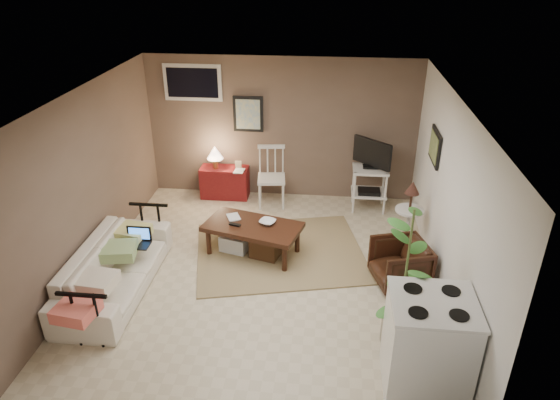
# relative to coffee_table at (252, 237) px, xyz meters

# --- Properties ---
(floor) EXTENTS (5.00, 5.00, 0.00)m
(floor) POSITION_rel_coffee_table_xyz_m (0.21, -0.52, -0.28)
(floor) COLOR #C1B293
(floor) RESTS_ON ground
(art_back) EXTENTS (0.50, 0.03, 0.60)m
(art_back) POSITION_rel_coffee_table_xyz_m (-0.34, 1.96, 1.17)
(art_back) COLOR black
(art_right) EXTENTS (0.03, 0.60, 0.45)m
(art_right) POSITION_rel_coffee_table_xyz_m (2.43, 0.53, 1.24)
(art_right) COLOR black
(window) EXTENTS (0.96, 0.03, 0.60)m
(window) POSITION_rel_coffee_table_xyz_m (-1.24, 1.96, 1.67)
(window) COLOR silver
(rug) EXTENTS (2.70, 2.35, 0.02)m
(rug) POSITION_rel_coffee_table_xyz_m (0.38, 0.06, -0.27)
(rug) COLOR #978158
(rug) RESTS_ON floor
(coffee_table) EXTENTS (1.45, 1.01, 0.50)m
(coffee_table) POSITION_rel_coffee_table_xyz_m (0.00, 0.00, 0.00)
(coffee_table) COLOR #33150D
(coffee_table) RESTS_ON floor
(sofa) EXTENTS (0.61, 2.10, 0.82)m
(sofa) POSITION_rel_coffee_table_xyz_m (-1.59, -0.99, 0.13)
(sofa) COLOR beige
(sofa) RESTS_ON floor
(sofa_pillows) EXTENTS (0.40, 2.00, 0.14)m
(sofa_pillows) POSITION_rel_coffee_table_xyz_m (-1.54, -1.23, 0.23)
(sofa_pillows) COLOR beige
(sofa_pillows) RESTS_ON sofa
(sofa_end_rails) EXTENTS (0.56, 2.10, 0.71)m
(sofa_end_rails) POSITION_rel_coffee_table_xyz_m (-1.47, -0.99, 0.07)
(sofa_end_rails) COLOR black
(sofa_end_rails) RESTS_ON floor
(laptop) EXTENTS (0.32, 0.23, 0.22)m
(laptop) POSITION_rel_coffee_table_xyz_m (-1.39, -0.63, 0.25)
(laptop) COLOR black
(laptop) RESTS_ON sofa
(red_console) EXTENTS (0.81, 0.36, 0.94)m
(red_console) POSITION_rel_coffee_table_xyz_m (-0.77, 1.77, 0.05)
(red_console) COLOR maroon
(red_console) RESTS_ON floor
(spindle_chair) EXTENTS (0.50, 0.50, 1.00)m
(spindle_chair) POSITION_rel_coffee_table_xyz_m (0.08, 1.58, 0.19)
(spindle_chair) COLOR silver
(spindle_chair) RESTS_ON floor
(tv_stand) EXTENTS (0.58, 0.52, 1.21)m
(tv_stand) POSITION_rel_coffee_table_xyz_m (1.70, 1.58, 0.36)
(tv_stand) COLOR silver
(tv_stand) RESTS_ON floor
(side_table) EXTENTS (0.40, 0.40, 1.07)m
(side_table) POSITION_rel_coffee_table_xyz_m (2.18, 0.36, 0.38)
(side_table) COLOR silver
(side_table) RESTS_ON floor
(armchair) EXTENTS (0.76, 0.78, 0.66)m
(armchair) POSITION_rel_coffee_table_xyz_m (1.99, -0.50, 0.05)
(armchair) COLOR black
(armchair) RESTS_ON floor
(potted_plant) EXTENTS (0.42, 0.42, 1.67)m
(potted_plant) POSITION_rel_coffee_table_xyz_m (1.86, -1.58, 0.61)
(potted_plant) COLOR gray
(potted_plant) RESTS_ON floor
(stove) EXTENTS (0.79, 0.74, 1.04)m
(stove) POSITION_rel_coffee_table_xyz_m (2.04, -2.19, 0.24)
(stove) COLOR silver
(stove) RESTS_ON floor
(bowl) EXTENTS (0.22, 0.12, 0.22)m
(bowl) POSITION_rel_coffee_table_xyz_m (0.21, 0.05, 0.30)
(bowl) COLOR #33150D
(bowl) RESTS_ON coffee_table
(book_table) EXTENTS (0.16, 0.08, 0.23)m
(book_table) POSITION_rel_coffee_table_xyz_m (-0.37, 0.14, 0.31)
(book_table) COLOR #33150D
(book_table) RESTS_ON coffee_table
(book_console) EXTENTS (0.17, 0.03, 0.22)m
(book_console) POSITION_rel_coffee_table_xyz_m (-0.56, 1.64, 0.38)
(book_console) COLOR #33150D
(book_console) RESTS_ON red_console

